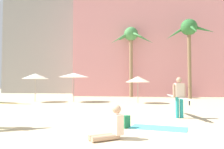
{
  "coord_description": "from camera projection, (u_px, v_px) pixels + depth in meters",
  "views": [
    {
      "loc": [
        0.76,
        -5.25,
        1.49
      ],
      "look_at": [
        -0.88,
        7.75,
        2.07
      ],
      "focal_mm": 35.9,
      "sensor_mm": 36.0,
      "label": 1
    }
  ],
  "objects": [
    {
      "name": "palm_tree_far_left",
      "position": [
        189.0,
        33.0,
        23.71
      ],
      "size": [
        4.97,
        4.91,
        8.43
      ],
      "color": "brown",
      "rests_on": "ground"
    },
    {
      "name": "cafe_umbrella_0",
      "position": [
        74.0,
        75.0,
        19.23
      ],
      "size": [
        2.61,
        2.61,
        2.47
      ],
      "color": "gray",
      "rests_on": "ground"
    },
    {
      "name": "palm_tree_left",
      "position": [
        131.0,
        40.0,
        26.33
      ],
      "size": [
        5.02,
        5.04,
        8.25
      ],
      "color": "#896B4C",
      "rests_on": "ground"
    },
    {
      "name": "hotel_pink",
      "position": [
        159.0,
        37.0,
        32.35
      ],
      "size": [
        22.24,
        11.11,
        16.58
      ],
      "primitive_type": "cube",
      "color": "pink",
      "rests_on": "ground"
    },
    {
      "name": "hotel_tower_gray",
      "position": [
        59.0,
        9.0,
        43.01
      ],
      "size": [
        15.61,
        11.76,
        31.89
      ],
      "primitive_type": "cube",
      "color": "gray",
      "rests_on": "ground"
    },
    {
      "name": "person_near_left",
      "position": [
        179.0,
        96.0,
        10.06
      ],
      "size": [
        0.97,
        3.12,
        1.8
      ],
      "rotation": [
        0.0,
        0.0,
        1.87
      ],
      "color": "teal",
      "rests_on": "ground"
    },
    {
      "name": "backpack",
      "position": [
        125.0,
        122.0,
        7.65
      ],
      "size": [
        0.35,
        0.35,
        0.42
      ],
      "rotation": [
        0.0,
        0.0,
        2.49
      ],
      "color": "#227547",
      "rests_on": "ground"
    },
    {
      "name": "cafe_umbrella_3",
      "position": [
        138.0,
        79.0,
        17.86
      ],
      "size": [
        2.02,
        2.02,
        2.14
      ],
      "color": "gray",
      "rests_on": "ground"
    },
    {
      "name": "cafe_umbrella_2",
      "position": [
        35.0,
        76.0,
        19.08
      ],
      "size": [
        2.21,
        2.21,
        2.42
      ],
      "color": "gray",
      "rests_on": "ground"
    },
    {
      "name": "ground",
      "position": [
        108.0,
        148.0,
        5.23
      ],
      "size": [
        120.0,
        120.0,
        0.0
      ],
      "primitive_type": "plane",
      "color": "#C6B28C"
    },
    {
      "name": "beach_towel",
      "position": [
        158.0,
        128.0,
        7.6
      ],
      "size": [
        2.05,
        1.32,
        0.01
      ],
      "primitive_type": "cube",
      "rotation": [
        0.0,
        0.0,
        -0.24
      ],
      "color": "#4CC6D6",
      "rests_on": "ground"
    },
    {
      "name": "person_mid_left",
      "position": [
        112.0,
        127.0,
        6.09
      ],
      "size": [
        0.95,
        0.83,
        0.92
      ],
      "rotation": [
        0.0,
        0.0,
        3.76
      ],
      "color": "tan",
      "rests_on": "ground"
    }
  ]
}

